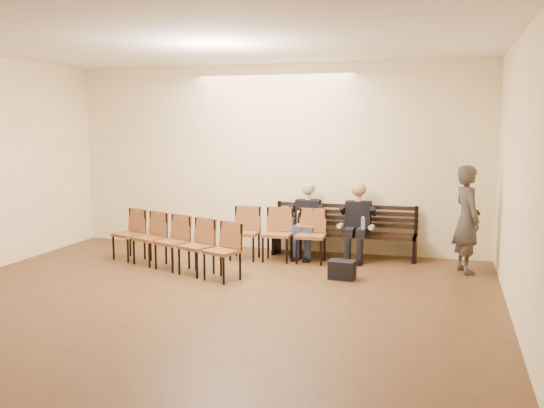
{
  "coord_description": "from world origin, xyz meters",
  "views": [
    {
      "loc": [
        3.18,
        -6.04,
        2.4
      ],
      "look_at": [
        0.24,
        4.05,
        1.0
      ],
      "focal_mm": 40.0,
      "sensor_mm": 36.0,
      "label": 1
    }
  ],
  "objects_px": {
    "bag": "(342,270)",
    "chair_row_front": "(277,235)",
    "seated_man": "(307,221)",
    "passerby": "(467,211)",
    "water_bottle": "(363,231)",
    "seated_woman": "(357,224)",
    "chair_row_back": "(172,242)",
    "laptop": "(305,227)",
    "bench": "(343,245)"
  },
  "relations": [
    {
      "from": "seated_woman",
      "to": "water_bottle",
      "type": "bearing_deg",
      "value": -61.21
    },
    {
      "from": "passerby",
      "to": "chair_row_back",
      "type": "bearing_deg",
      "value": 81.69
    },
    {
      "from": "bench",
      "to": "laptop",
      "type": "distance_m",
      "value": 0.81
    },
    {
      "from": "seated_man",
      "to": "passerby",
      "type": "height_order",
      "value": "passerby"
    },
    {
      "from": "seated_man",
      "to": "bag",
      "type": "height_order",
      "value": "seated_man"
    },
    {
      "from": "chair_row_front",
      "to": "chair_row_back",
      "type": "relative_size",
      "value": 0.61
    },
    {
      "from": "laptop",
      "to": "chair_row_back",
      "type": "distance_m",
      "value": 2.37
    },
    {
      "from": "bench",
      "to": "water_bottle",
      "type": "xyz_separation_m",
      "value": [
        0.39,
        -0.36,
        0.34
      ]
    },
    {
      "from": "water_bottle",
      "to": "chair_row_back",
      "type": "bearing_deg",
      "value": -155.29
    },
    {
      "from": "water_bottle",
      "to": "chair_row_front",
      "type": "bearing_deg",
      "value": -168.81
    },
    {
      "from": "laptop",
      "to": "water_bottle",
      "type": "relative_size",
      "value": 1.6
    },
    {
      "from": "bench",
      "to": "passerby",
      "type": "relative_size",
      "value": 1.3
    },
    {
      "from": "seated_man",
      "to": "chair_row_front",
      "type": "distance_m",
      "value": 0.69
    },
    {
      "from": "bench",
      "to": "passerby",
      "type": "height_order",
      "value": "passerby"
    },
    {
      "from": "laptop",
      "to": "bag",
      "type": "relative_size",
      "value": 0.92
    },
    {
      "from": "seated_woman",
      "to": "bag",
      "type": "distance_m",
      "value": 1.55
    },
    {
      "from": "bench",
      "to": "water_bottle",
      "type": "bearing_deg",
      "value": -42.58
    },
    {
      "from": "seated_woman",
      "to": "water_bottle",
      "type": "xyz_separation_m",
      "value": [
        0.13,
        -0.24,
        -0.07
      ]
    },
    {
      "from": "bench",
      "to": "bag",
      "type": "bearing_deg",
      "value": -81.06
    },
    {
      "from": "bag",
      "to": "bench",
      "type": "bearing_deg",
      "value": 98.94
    },
    {
      "from": "passerby",
      "to": "chair_row_back",
      "type": "xyz_separation_m",
      "value": [
        -4.66,
        -1.12,
        -0.55
      ]
    },
    {
      "from": "seated_man",
      "to": "laptop",
      "type": "bearing_deg",
      "value": -85.3
    },
    {
      "from": "passerby",
      "to": "chair_row_front",
      "type": "distance_m",
      "value": 3.2
    },
    {
      "from": "passerby",
      "to": "chair_row_back",
      "type": "height_order",
      "value": "passerby"
    },
    {
      "from": "bag",
      "to": "chair_row_back",
      "type": "distance_m",
      "value": 2.83
    },
    {
      "from": "bench",
      "to": "chair_row_back",
      "type": "height_order",
      "value": "chair_row_back"
    },
    {
      "from": "water_bottle",
      "to": "chair_row_front",
      "type": "xyz_separation_m",
      "value": [
        -1.46,
        -0.29,
        -0.1
      ]
    },
    {
      "from": "seated_man",
      "to": "seated_woman",
      "type": "xyz_separation_m",
      "value": [
        0.92,
        0.0,
        -0.02
      ]
    },
    {
      "from": "bench",
      "to": "chair_row_front",
      "type": "relative_size",
      "value": 1.55
    },
    {
      "from": "bag",
      "to": "laptop",
      "type": "bearing_deg",
      "value": 125.81
    },
    {
      "from": "laptop",
      "to": "passerby",
      "type": "xyz_separation_m",
      "value": [
        2.73,
        -0.24,
        0.42
      ]
    },
    {
      "from": "laptop",
      "to": "chair_row_back",
      "type": "height_order",
      "value": "chair_row_back"
    },
    {
      "from": "seated_woman",
      "to": "passerby",
      "type": "height_order",
      "value": "passerby"
    },
    {
      "from": "seated_man",
      "to": "chair_row_front",
      "type": "relative_size",
      "value": 0.78
    },
    {
      "from": "seated_woman",
      "to": "bag",
      "type": "bearing_deg",
      "value": -90.45
    },
    {
      "from": "bench",
      "to": "laptop",
      "type": "bearing_deg",
      "value": -150.47
    },
    {
      "from": "passerby",
      "to": "bench",
      "type": "bearing_deg",
      "value": 52.13
    },
    {
      "from": "passerby",
      "to": "chair_row_front",
      "type": "xyz_separation_m",
      "value": [
        -3.15,
        -0.05,
        -0.54
      ]
    },
    {
      "from": "laptop",
      "to": "water_bottle",
      "type": "distance_m",
      "value": 1.03
    },
    {
      "from": "bag",
      "to": "chair_row_front",
      "type": "bearing_deg",
      "value": 144.48
    },
    {
      "from": "seated_man",
      "to": "chair_row_back",
      "type": "height_order",
      "value": "seated_man"
    },
    {
      "from": "water_bottle",
      "to": "chair_row_front",
      "type": "distance_m",
      "value": 1.49
    },
    {
      "from": "water_bottle",
      "to": "chair_row_back",
      "type": "height_order",
      "value": "chair_row_back"
    },
    {
      "from": "seated_woman",
      "to": "water_bottle",
      "type": "height_order",
      "value": "seated_woman"
    },
    {
      "from": "bag",
      "to": "seated_man",
      "type": "bearing_deg",
      "value": 121.67
    },
    {
      "from": "seated_man",
      "to": "laptop",
      "type": "xyz_separation_m",
      "value": [
        0.02,
        -0.24,
        -0.07
      ]
    },
    {
      "from": "water_bottle",
      "to": "seated_man",
      "type": "bearing_deg",
      "value": 167.01
    },
    {
      "from": "passerby",
      "to": "chair_row_back",
      "type": "distance_m",
      "value": 4.82
    },
    {
      "from": "water_bottle",
      "to": "passerby",
      "type": "bearing_deg",
      "value": -7.98
    },
    {
      "from": "chair_row_front",
      "to": "passerby",
      "type": "bearing_deg",
      "value": -1.78
    }
  ]
}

